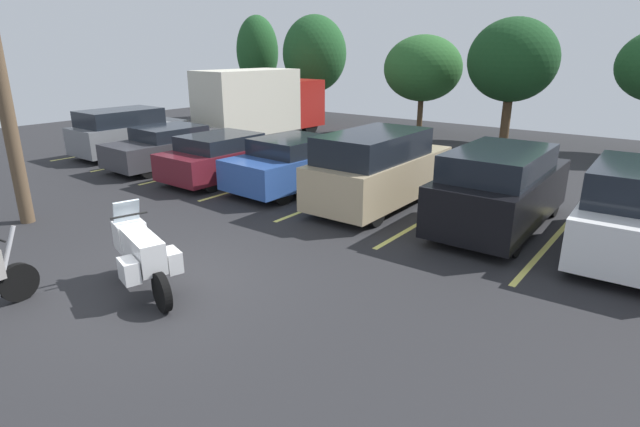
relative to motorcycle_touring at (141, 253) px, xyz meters
The scene contains 15 objects.
ground 0.76m from the motorcycle_touring, 80.27° to the left, with size 44.00×44.00×0.10m, color #262628.
motorcycle_touring is the anchor object (origin of this frame).
parking_stripes 6.61m from the motorcycle_touring, 95.44° to the left, with size 22.42×5.19×0.01m.
car_grey 12.24m from the motorcycle_touring, 148.54° to the left, with size 1.93×4.23×1.77m.
car_charcoal 9.73m from the motorcycle_touring, 139.88° to the left, with size 2.03×4.80×1.41m.
car_maroon 7.79m from the motorcycle_touring, 126.59° to the left, with size 1.95×4.58×1.43m.
car_blue 7.03m from the motorcycle_touring, 108.21° to the left, with size 2.16×4.59×1.52m.
car_tan 6.67m from the motorcycle_touring, 84.83° to the left, with size 1.90×4.69×1.96m.
car_black 7.75m from the motorcycle_touring, 61.58° to the left, with size 1.96×4.64×1.86m.
car_white 9.33m from the motorcycle_touring, 46.97° to the left, with size 2.03×4.44×1.85m.
box_truck 15.30m from the motorcycle_touring, 126.50° to the left, with size 2.58×6.34×3.07m.
tree_rear 21.12m from the motorcycle_touring, 120.10° to the left, with size 3.46×3.46×5.68m.
tree_right 23.00m from the motorcycle_touring, 129.15° to the left, with size 2.42×2.42×5.77m.
tree_far_right 17.82m from the motorcycle_touring, 89.07° to the left, with size 3.64×3.64×5.17m.
tree_left 18.41m from the motorcycle_touring, 102.22° to the left, with size 3.62×3.62×4.56m.
Camera 1 is at (7.05, -4.51, 3.94)m, focal length 28.03 mm.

